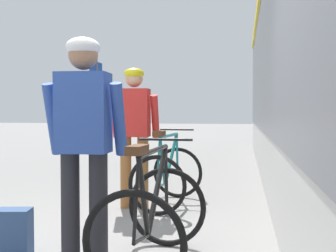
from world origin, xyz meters
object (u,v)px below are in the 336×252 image
Objects in this scene: bicycle_far_black at (153,217)px; platform_sign_post at (96,94)px; cyclist_near_in_red at (134,124)px; backpack_on_platform at (14,233)px; bicycle_near_teal at (168,175)px; cyclist_far_in_blue at (84,132)px.

bicycle_far_black is 6.39m from platform_sign_post.
cyclist_near_in_red is 4.40× the size of backpack_on_platform.
bicycle_near_teal is 2.23m from backpack_on_platform.
bicycle_far_black is 1.21m from backpack_on_platform.
bicycle_far_black is 0.45× the size of platform_sign_post.
cyclist_near_in_red is at bearing 62.63° from backpack_on_platform.
cyclist_near_in_red is 2.11m from backpack_on_platform.
backpack_on_platform is at bearing -114.60° from bicycle_near_teal.
cyclist_far_in_blue is at bearing -69.77° from platform_sign_post.
cyclist_near_in_red is at bearing 94.94° from cyclist_far_in_blue.
platform_sign_post reaches higher than cyclist_near_in_red.
bicycle_near_teal is 1.03× the size of bicycle_far_black.
backpack_on_platform is 6.03m from platform_sign_post.
cyclist_near_in_red is 2.09m from bicycle_far_black.
cyclist_far_in_blue reaches higher than bicycle_far_black.
cyclist_near_in_red and cyclist_far_in_blue have the same top height.
backpack_on_platform is at bearing -75.62° from platform_sign_post.
cyclist_far_in_blue reaches higher than bicycle_near_teal.
bicycle_near_teal is at bearing 53.77° from backpack_on_platform.
bicycle_near_teal reaches higher than backpack_on_platform.
cyclist_near_in_red reaches higher than bicycle_far_black.
cyclist_near_in_red is 4.34m from platform_sign_post.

